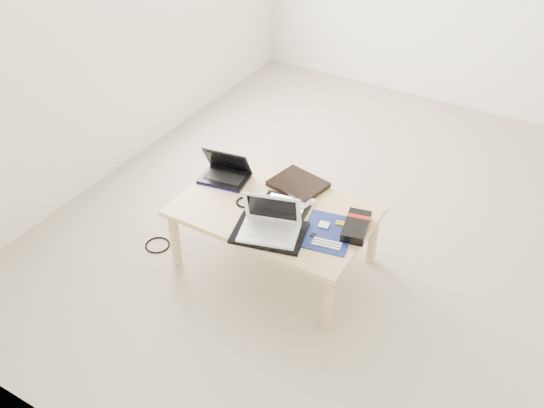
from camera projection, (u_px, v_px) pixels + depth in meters
The scene contains 13 objects.
ground at pixel (383, 237), 3.85m from camera, with size 4.00×4.00×0.00m, color #B9B196.
coffee_table at pixel (274, 216), 3.46m from camera, with size 1.10×0.70×0.40m.
book at pixel (298, 184), 3.60m from camera, with size 0.35×0.31×0.03m.
netbook at pixel (225, 173), 3.65m from camera, with size 0.31×0.25×0.19m.
tablet at pixel (285, 206), 3.44m from camera, with size 0.31×0.25×0.02m.
remote at pixel (299, 209), 3.41m from camera, with size 0.11×0.25×0.02m.
neoprene_sleeve at pixel (269, 232), 3.25m from camera, with size 0.38×0.28×0.02m, color black.
white_laptop at pixel (270, 224), 3.22m from camera, with size 0.36×0.30×0.22m.
motherboard at pixel (328, 232), 3.26m from camera, with size 0.32×0.38×0.02m.
gpu_box at pixel (356, 226), 3.26m from camera, with size 0.18×0.27×0.06m.
cable_coil at pixel (245, 202), 3.47m from camera, with size 0.10×0.10×0.01m, color black.
floor_cable_coil at pixel (158, 245), 3.78m from camera, with size 0.16×0.16×0.01m, color black.
floor_cable_trail at pixel (180, 245), 3.79m from camera, with size 0.01×0.01×0.32m, color black.
Camera 1 is at (0.89, -2.89, 2.49)m, focal length 40.00 mm.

